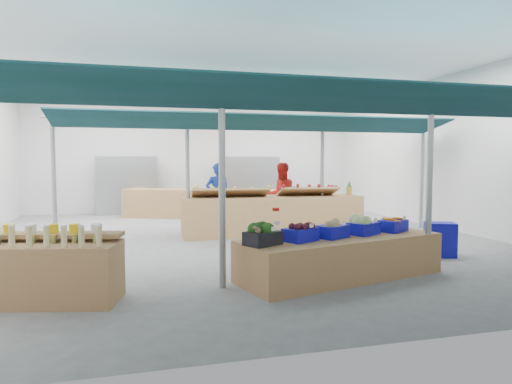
{
  "coord_description": "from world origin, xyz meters",
  "views": [
    {
      "loc": [
        -2.23,
        -10.57,
        1.89
      ],
      "look_at": [
        0.15,
        -1.6,
        1.24
      ],
      "focal_mm": 32.0,
      "sensor_mm": 36.0,
      "label": 1
    }
  ],
  "objects_px": {
    "fruit_counter": "(272,215)",
    "vendor_right": "(281,195)",
    "bottle_shelf": "(51,270)",
    "vendor_left": "(218,196)",
    "veg_counter": "(341,257)",
    "crate_stack": "(440,239)"
  },
  "relations": [
    {
      "from": "fruit_counter",
      "to": "vendor_left",
      "type": "distance_m",
      "value": 1.68
    },
    {
      "from": "vendor_left",
      "to": "fruit_counter",
      "type": "bearing_deg",
      "value": 139.67
    },
    {
      "from": "veg_counter",
      "to": "fruit_counter",
      "type": "bearing_deg",
      "value": 73.25
    },
    {
      "from": "vendor_right",
      "to": "bottle_shelf",
      "type": "bearing_deg",
      "value": 50.38
    },
    {
      "from": "fruit_counter",
      "to": "bottle_shelf",
      "type": "bearing_deg",
      "value": -132.18
    },
    {
      "from": "bottle_shelf",
      "to": "veg_counter",
      "type": "distance_m",
      "value": 4.31
    },
    {
      "from": "fruit_counter",
      "to": "vendor_right",
      "type": "height_order",
      "value": "vendor_right"
    },
    {
      "from": "bottle_shelf",
      "to": "crate_stack",
      "type": "relative_size",
      "value": 2.87
    },
    {
      "from": "bottle_shelf",
      "to": "veg_counter",
      "type": "height_order",
      "value": "bottle_shelf"
    },
    {
      "from": "fruit_counter",
      "to": "vendor_left",
      "type": "xyz_separation_m",
      "value": [
        -1.2,
        1.1,
        0.42
      ]
    },
    {
      "from": "veg_counter",
      "to": "fruit_counter",
      "type": "xyz_separation_m",
      "value": [
        0.17,
        4.39,
        0.16
      ]
    },
    {
      "from": "vendor_right",
      "to": "vendor_left",
      "type": "bearing_deg",
      "value": 2.18
    },
    {
      "from": "bottle_shelf",
      "to": "veg_counter",
      "type": "xyz_separation_m",
      "value": [
        4.3,
        0.18,
        -0.1
      ]
    },
    {
      "from": "veg_counter",
      "to": "vendor_right",
      "type": "bearing_deg",
      "value": 67.48
    },
    {
      "from": "fruit_counter",
      "to": "vendor_right",
      "type": "xyz_separation_m",
      "value": [
        0.6,
        1.1,
        0.42
      ]
    },
    {
      "from": "veg_counter",
      "to": "vendor_right",
      "type": "relative_size",
      "value": 1.87
    },
    {
      "from": "vendor_left",
      "to": "crate_stack",
      "type": "bearing_deg",
      "value": 130.83
    },
    {
      "from": "fruit_counter",
      "to": "vendor_left",
      "type": "bearing_deg",
      "value": 139.67
    },
    {
      "from": "vendor_right",
      "to": "veg_counter",
      "type": "bearing_deg",
      "value": 84.21
    },
    {
      "from": "veg_counter",
      "to": "crate_stack",
      "type": "distance_m",
      "value": 2.76
    },
    {
      "from": "fruit_counter",
      "to": "vendor_right",
      "type": "bearing_deg",
      "value": 63.57
    },
    {
      "from": "bottle_shelf",
      "to": "vendor_left",
      "type": "relative_size",
      "value": 1.06
    }
  ]
}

